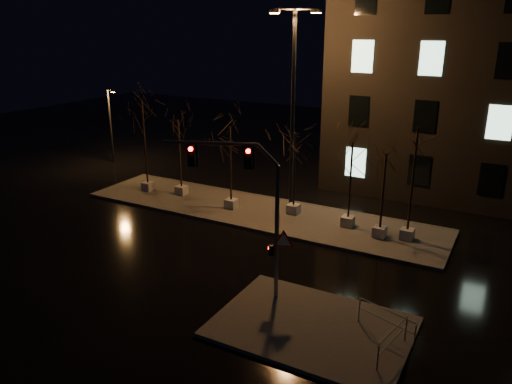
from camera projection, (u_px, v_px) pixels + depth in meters
The scene contains 15 objects.
ground at pixel (199, 251), 24.66m from camera, with size 90.00×90.00×0.00m, color black.
median at pixel (257, 211), 29.63m from camera, with size 22.00×5.00×0.15m, color #484640.
sidewalk_corner at pixel (312, 327), 18.31m from camera, with size 7.00×5.00×0.15m, color #484640.
tree_0 at pixel (143, 121), 31.75m from camera, with size 1.80×1.80×6.08m.
tree_1 at pixel (179, 137), 31.23m from camera, with size 1.80×1.80×5.00m.
tree_2 at pixel (230, 145), 28.78m from camera, with size 1.80×1.80×5.07m.
tree_3 at pixel (295, 151), 27.94m from camera, with size 1.80×1.80×4.90m.
tree_4 at pixel (352, 161), 26.15m from camera, with size 1.80×1.80×4.82m.
tree_5 at pixel (385, 173), 24.81m from camera, with size 1.80×1.80×4.57m.
tree_6 at pixel (415, 153), 24.20m from camera, with size 1.80×1.80×6.00m.
traffic_signal_mast at pixel (251, 198), 19.10m from camera, with size 4.91×1.79×6.32m.
streetlight_main at pixel (293, 99), 27.82m from camera, with size 2.82×0.88×11.32m.
streetlight_far at pixel (111, 123), 39.53m from camera, with size 1.13×0.51×5.88m.
guard_rail_a at pixel (386, 318), 17.54m from camera, with size 2.21×0.78×1.00m.
guard_rail_b at pixel (393, 338), 16.43m from camera, with size 0.46×2.09×1.01m.
Camera 1 is at (13.28, -18.33, 10.60)m, focal length 35.00 mm.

